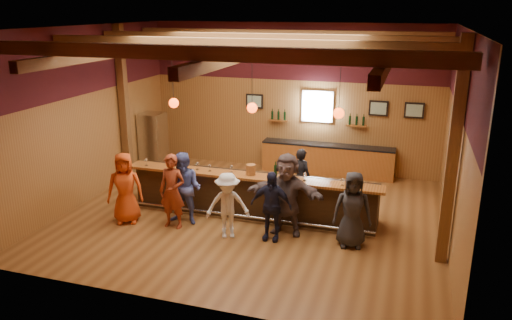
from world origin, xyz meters
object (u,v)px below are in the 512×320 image
object	(u,v)px
customer_white	(228,206)
bottle_a	(275,170)
bar_counter	(255,194)
customer_orange	(125,188)
stainless_fridge	(153,141)
back_bar_cabinet	(327,159)
customer_redvest	(172,191)
customer_navy	(271,206)
customer_dark	(352,210)
customer_denim	(185,189)
ice_bucket	(251,170)
bartender	(301,177)
customer_brown	(287,194)

from	to	relation	value
customer_white	bottle_a	xyz separation A→B (m)	(0.75, 1.23, 0.50)
bar_counter	customer_orange	world-z (taller)	customer_orange
bar_counter	stainless_fridge	xyz separation A→B (m)	(-4.12, 2.45, 0.38)
back_bar_cabinet	bar_counter	bearing A→B (deg)	-108.34
customer_redvest	customer_white	xyz separation A→B (m)	(1.40, -0.13, -0.13)
customer_redvest	customer_white	bearing A→B (deg)	-2.92
customer_white	customer_navy	size ratio (longest dim) A/B	0.96
back_bar_cabinet	customer_white	xyz separation A→B (m)	(-1.35, -5.01, 0.28)
customer_redvest	customer_dark	world-z (taller)	customer_redvest
back_bar_cabinet	customer_denim	size ratio (longest dim) A/B	2.31
customer_orange	customer_redvest	size ratio (longest dim) A/B	0.97
customer_redvest	ice_bucket	size ratio (longest dim) A/B	7.01
customer_navy	bartender	distance (m)	2.17
customer_denim	bottle_a	size ratio (longest dim) A/B	4.78
customer_navy	customer_orange	bearing A→B (deg)	-179.64
bar_counter	bartender	distance (m)	1.34
customer_orange	customer_white	bearing A→B (deg)	-24.86
stainless_fridge	customer_brown	world-z (taller)	customer_brown
customer_orange	customer_navy	distance (m)	3.54
stainless_fridge	customer_redvest	size ratio (longest dim) A/B	1.02
back_bar_cabinet	customer_white	bearing A→B (deg)	-105.15
customer_white	customer_navy	bearing A→B (deg)	-11.85
bartender	bottle_a	distance (m)	1.28
bar_counter	customer_redvest	bearing A→B (deg)	-140.23
back_bar_cabinet	customer_brown	world-z (taller)	customer_brown
customer_brown	customer_denim	bearing A→B (deg)	-173.88
customer_orange	customer_brown	xyz separation A→B (m)	(3.78, 0.53, 0.09)
bottle_a	customer_navy	bearing A→B (deg)	-79.69
customer_orange	stainless_fridge	bearing A→B (deg)	85.70
back_bar_cabinet	customer_orange	distance (m)	6.35
stainless_fridge	customer_dark	world-z (taller)	stainless_fridge
bottle_a	stainless_fridge	bearing A→B (deg)	150.49
customer_orange	bartender	distance (m)	4.37
bar_counter	customer_redvest	distance (m)	2.08
customer_denim	bartender	world-z (taller)	customer_denim
customer_white	ice_bucket	bearing A→B (deg)	59.01
customer_redvest	customer_brown	distance (m)	2.63
bar_counter	customer_orange	size ratio (longest dim) A/B	3.68
customer_white	customer_navy	distance (m)	0.96
customer_dark	customer_orange	bearing A→B (deg)	173.00
bar_counter	bottle_a	xyz separation A→B (m)	(0.58, -0.21, 0.73)
customer_white	bar_counter	bearing A→B (deg)	59.98
bar_counter	customer_dark	size ratio (longest dim) A/B	3.78
customer_redvest	bartender	xyz separation A→B (m)	(2.52, 2.23, -0.12)
customer_orange	bartender	xyz separation A→B (m)	(3.72, 2.30, -0.10)
bar_counter	customer_denim	size ratio (longest dim) A/B	3.64
back_bar_cabinet	ice_bucket	xyz separation A→B (m)	(-1.20, -3.84, 0.76)
customer_denim	customer_brown	world-z (taller)	customer_brown
customer_denim	customer_navy	size ratio (longest dim) A/B	1.10
back_bar_cabinet	customer_white	size ratio (longest dim) A/B	2.66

